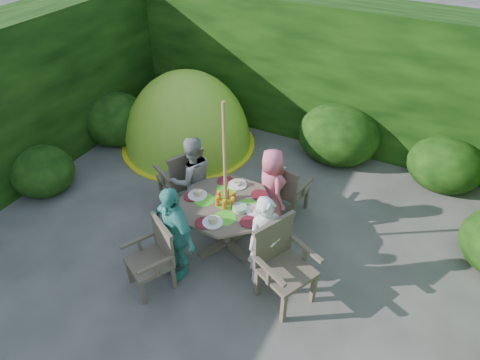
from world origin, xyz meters
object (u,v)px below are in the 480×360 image
at_px(parasol_pole, 225,181).
at_px(child_left, 193,179).
at_px(child_back, 271,187).
at_px(garden_chair_right, 282,262).
at_px(garden_chair_left, 182,177).
at_px(child_right, 266,242).
at_px(dome_tent, 188,145).
at_px(patio_table, 226,210).
at_px(garden_chair_front, 154,256).
at_px(child_front, 174,233).
at_px(garden_chair_back, 287,189).

relative_size(parasol_pole, child_left, 1.65).
distance_m(child_left, child_back, 1.13).
xyz_separation_m(parasol_pole, child_back, (0.33, 0.73, -0.49)).
bearing_deg(garden_chair_right, parasol_pole, 91.48).
bearing_deg(garden_chair_left, child_right, 92.43).
distance_m(child_right, dome_tent, 3.54).
xyz_separation_m(patio_table, garden_chair_right, (0.99, -0.44, -0.07)).
bearing_deg(garden_chair_right, garden_chair_left, 91.52).
height_order(parasol_pole, garden_chair_front, parasol_pole).
bearing_deg(parasol_pole, dome_tent, 134.57).
height_order(child_right, dome_tent, dome_tent).
height_order(garden_chair_right, dome_tent, dome_tent).
relative_size(patio_table, child_left, 1.26).
height_order(patio_table, garden_chair_left, garden_chair_left).
height_order(garden_chair_front, child_right, child_right).
bearing_deg(child_back, garden_chair_left, 55.31).
bearing_deg(child_back, child_front, 108.98).
relative_size(child_right, child_left, 0.98).
bearing_deg(child_front, dome_tent, 141.49).
bearing_deg(garden_chair_left, parasol_pole, 92.50).
distance_m(patio_table, child_back, 0.80).
distance_m(garden_chair_left, child_right, 1.90).
relative_size(garden_chair_back, child_front, 0.62).
height_order(garden_chair_back, child_back, child_back).
distance_m(child_front, dome_tent, 3.18).
bearing_deg(child_back, child_right, 153.98).
height_order(child_left, child_back, child_left).
distance_m(garden_chair_right, garden_chair_front, 1.55).
bearing_deg(child_right, garden_chair_left, 108.26).
xyz_separation_m(garden_chair_right, child_right, (-0.26, 0.12, 0.10)).
relative_size(parasol_pole, garden_chair_left, 2.23).
height_order(garden_chair_right, child_left, child_left).
relative_size(garden_chair_right, garden_chair_left, 1.04).
height_order(garden_chair_right, child_right, child_right).
bearing_deg(child_left, dome_tent, -105.36).
xyz_separation_m(patio_table, child_back, (0.32, 0.73, -0.01)).
bearing_deg(patio_table, garden_chair_front, -114.08).
xyz_separation_m(garden_chair_right, child_front, (-1.32, -0.29, 0.13)).
distance_m(child_left, dome_tent, 2.11).
xyz_separation_m(child_right, dome_tent, (-2.64, 2.27, -0.65)).
bearing_deg(garden_chair_front, child_right, 57.85).
xyz_separation_m(garden_chair_back, child_back, (-0.14, -0.27, 0.16)).
bearing_deg(garden_chair_back, patio_table, 74.75).
xyz_separation_m(garden_chair_right, garden_chair_back, (-0.52, 1.45, -0.10)).
bearing_deg(garden_chair_right, dome_tent, 76.14).
relative_size(child_back, dome_tent, 0.42).
distance_m(child_right, child_back, 1.13).
xyz_separation_m(garden_chair_right, garden_chair_front, (-1.44, -0.56, -0.07)).
relative_size(garden_chair_left, child_left, 0.74).
xyz_separation_m(child_left, dome_tent, (-1.18, 1.61, -0.67)).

